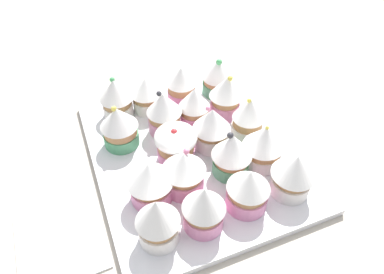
% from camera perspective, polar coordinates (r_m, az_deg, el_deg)
% --- Properties ---
extents(ground_plane, '(1.80, 1.80, 0.03)m').
position_cam_1_polar(ground_plane, '(0.60, 0.00, -3.93)').
color(ground_plane, '#B2A899').
extents(baking_tray, '(0.31, 0.38, 0.01)m').
position_cam_1_polar(baking_tray, '(0.58, 0.00, -2.55)').
color(baking_tray, silver).
rests_on(baking_tray, ground_plane).
extents(cupcake_0, '(0.06, 0.06, 0.08)m').
position_cam_1_polar(cupcake_0, '(0.45, -5.60, -13.26)').
color(cupcake_0, white).
rests_on(cupcake_0, baking_tray).
extents(cupcake_1, '(0.06, 0.06, 0.08)m').
position_cam_1_polar(cupcake_1, '(0.46, 1.94, -11.27)').
color(cupcake_1, pink).
rests_on(cupcake_1, baking_tray).
extents(cupcake_2, '(0.06, 0.06, 0.07)m').
position_cam_1_polar(cupcake_2, '(0.49, 9.09, -8.28)').
color(cupcake_2, pink).
rests_on(cupcake_2, baking_tray).
extents(cupcake_3, '(0.06, 0.06, 0.07)m').
position_cam_1_polar(cupcake_3, '(0.52, 16.13, -5.66)').
color(cupcake_3, white).
rests_on(cupcake_3, baking_tray).
extents(cupcake_4, '(0.07, 0.07, 0.07)m').
position_cam_1_polar(cupcake_4, '(0.49, -6.83, -7.04)').
color(cupcake_4, pink).
rests_on(cupcake_4, baking_tray).
extents(cupcake_5, '(0.06, 0.06, 0.08)m').
position_cam_1_polar(cupcake_5, '(0.50, -1.32, -5.53)').
color(cupcake_5, pink).
rests_on(cupcake_5, baking_tray).
extents(cupcake_6, '(0.06, 0.06, 0.08)m').
position_cam_1_polar(cupcake_6, '(0.52, 6.48, -2.66)').
color(cupcake_6, '#4C9E6B').
rests_on(cupcake_6, baking_tray).
extents(cupcake_7, '(0.06, 0.06, 0.08)m').
position_cam_1_polar(cupcake_7, '(0.55, 11.46, -1.29)').
color(cupcake_7, white).
rests_on(cupcake_7, baking_tray).
extents(cupcake_8, '(0.07, 0.07, 0.07)m').
position_cam_1_polar(cupcake_8, '(0.54, -2.63, -1.05)').
color(cupcake_8, pink).
rests_on(cupcake_8, baking_tray).
extents(cupcake_9, '(0.06, 0.06, 0.08)m').
position_cam_1_polar(cupcake_9, '(0.56, 3.05, 1.90)').
color(cupcake_9, white).
rests_on(cupcake_9, baking_tray).
extents(cupcake_10, '(0.05, 0.05, 0.08)m').
position_cam_1_polar(cupcake_10, '(0.59, 9.00, 3.29)').
color(cupcake_10, white).
rests_on(cupcake_10, baking_tray).
extents(cupcake_11, '(0.06, 0.06, 0.08)m').
position_cam_1_polar(cupcake_11, '(0.58, -11.72, 1.77)').
color(cupcake_11, '#4C9E6B').
rests_on(cupcake_11, baking_tray).
extents(cupcake_12, '(0.06, 0.06, 0.08)m').
position_cam_1_polar(cupcake_12, '(0.59, -4.53, 4.03)').
color(cupcake_12, pink).
rests_on(cupcake_12, baking_tray).
extents(cupcake_13, '(0.05, 0.05, 0.07)m').
position_cam_1_polar(cupcake_13, '(0.61, 0.35, 5.01)').
color(cupcake_13, pink).
rests_on(cupcake_13, baking_tray).
extents(cupcake_14, '(0.06, 0.06, 0.08)m').
position_cam_1_polar(cupcake_14, '(0.62, 5.51, 6.69)').
color(cupcake_14, pink).
rests_on(cupcake_14, baking_tray).
extents(cupcake_15, '(0.06, 0.06, 0.08)m').
position_cam_1_polar(cupcake_15, '(0.64, -12.21, 6.31)').
color(cupcake_15, white).
rests_on(cupcake_15, baking_tray).
extents(cupcake_16, '(0.06, 0.06, 0.07)m').
position_cam_1_polar(cupcake_16, '(0.64, -7.40, 7.05)').
color(cupcake_16, white).
rests_on(cupcake_16, baking_tray).
extents(cupcake_17, '(0.06, 0.06, 0.07)m').
position_cam_1_polar(cupcake_17, '(0.66, -1.72, 8.45)').
color(cupcake_17, pink).
rests_on(cupcake_17, baking_tray).
extents(cupcake_18, '(0.06, 0.06, 0.08)m').
position_cam_1_polar(cupcake_18, '(0.68, 4.19, 9.73)').
color(cupcake_18, '#4C9E6B').
rests_on(cupcake_18, baking_tray).
extents(napkin, '(0.12, 0.13, 0.01)m').
position_cam_1_polar(napkin, '(0.52, -20.58, -15.69)').
color(napkin, white).
rests_on(napkin, ground_plane).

